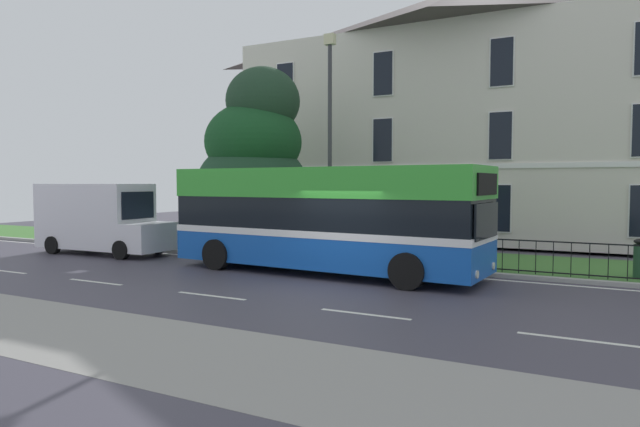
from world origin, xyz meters
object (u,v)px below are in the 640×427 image
georgian_townhouse (462,112)px  evergreen_tree (254,173)px  street_lamp_post (330,132)px  white_panel_van (100,218)px  single_decker_bus (324,218)px

georgian_townhouse → evergreen_tree: bearing=-128.5°
evergreen_tree → street_lamp_post: bearing=-20.3°
evergreen_tree → white_panel_van: evergreen_tree is taller
evergreen_tree → street_lamp_post: size_ratio=1.02×
single_decker_bus → white_panel_van: bearing=-177.3°
white_panel_van → street_lamp_post: bearing=13.4°
single_decker_bus → street_lamp_post: size_ratio=1.28×
georgian_townhouse → white_panel_van: (-10.97, -12.07, -4.74)m
georgian_townhouse → white_panel_van: 16.98m
evergreen_tree → single_decker_bus: bearing=-37.2°
georgian_townhouse → evergreen_tree: 10.86m
street_lamp_post → white_panel_van: bearing=-165.1°
white_panel_van → evergreen_tree: bearing=39.5°
white_panel_van → single_decker_bus: bearing=-2.2°
evergreen_tree → white_panel_van: size_ratio=1.41×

